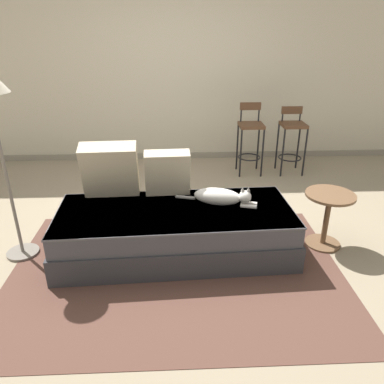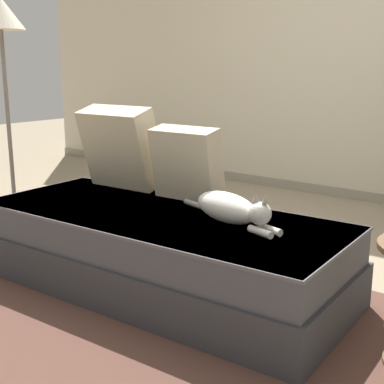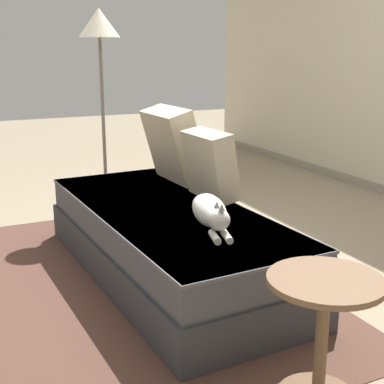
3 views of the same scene
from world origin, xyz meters
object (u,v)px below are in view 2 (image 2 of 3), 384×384
at_px(throw_pillow_middle, 187,163).
at_px(cat, 231,208).
at_px(couch, 159,250).
at_px(floor_lamp, 1,36).
at_px(throw_pillow_corner, 121,147).

bearing_deg(throw_pillow_middle, cat, -27.08).
bearing_deg(couch, floor_lamp, 178.50).
relative_size(couch, floor_lamp, 1.28).
bearing_deg(throw_pillow_middle, floor_lamp, -167.54).
distance_m(throw_pillow_corner, cat, 1.03).
xyz_separation_m(couch, throw_pillow_middle, (-0.07, 0.33, 0.43)).
height_order(couch, throw_pillow_corner, throw_pillow_corner).
relative_size(throw_pillow_corner, cat, 0.73).
height_order(throw_pillow_corner, cat, throw_pillow_corner).
distance_m(throw_pillow_corner, floor_lamp, 1.10).
bearing_deg(cat, couch, -167.92).
xyz_separation_m(couch, throw_pillow_corner, (-0.58, 0.30, 0.48)).
height_order(throw_pillow_middle, cat, throw_pillow_middle).
height_order(couch, cat, cat).
bearing_deg(throw_pillow_middle, couch, -78.49).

